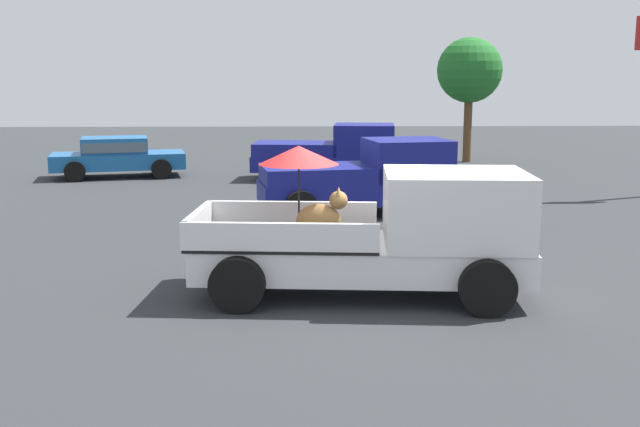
# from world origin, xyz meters

# --- Properties ---
(ground_plane) EXTENTS (80.00, 80.00, 0.00)m
(ground_plane) POSITION_xyz_m (0.00, 0.00, 0.00)
(ground_plane) COLOR #2D3033
(pickup_truck_main) EXTENTS (5.18, 2.58, 2.26)m
(pickup_truck_main) POSITION_xyz_m (0.45, -0.03, 0.97)
(pickup_truck_main) COLOR black
(pickup_truck_main) RESTS_ON ground
(pickup_truck_red) EXTENTS (5.03, 2.78, 1.80)m
(pickup_truck_red) POSITION_xyz_m (0.73, 6.90, 0.87)
(pickup_truck_red) COLOR black
(pickup_truck_red) RESTS_ON ground
(pickup_truck_far) EXTENTS (4.96, 2.55, 1.80)m
(pickup_truck_far) POSITION_xyz_m (0.20, 13.12, 0.87)
(pickup_truck_far) COLOR black
(pickup_truck_far) RESTS_ON ground
(parked_sedan_near) EXTENTS (4.58, 2.67, 1.33)m
(parked_sedan_near) POSITION_xyz_m (-6.98, 13.92, 0.74)
(parked_sedan_near) COLOR black
(parked_sedan_near) RESTS_ON ground
(tree_by_lot) EXTENTS (2.51, 2.51, 4.82)m
(tree_by_lot) POSITION_xyz_m (5.70, 18.14, 3.52)
(tree_by_lot) COLOR brown
(tree_by_lot) RESTS_ON ground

